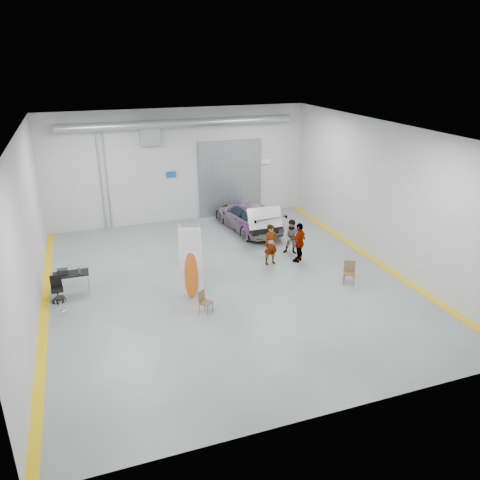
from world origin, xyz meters
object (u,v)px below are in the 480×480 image
object	(u,v)px
shop_stool	(61,306)
work_table	(69,274)
sedan_car	(248,216)
folding_chair_near	(206,306)
person_c	(299,242)
surfboard_display	(193,268)
person_a	(271,244)
office_chair	(57,290)
person_b	(292,237)
folding_chair_far	(349,278)

from	to	relation	value
shop_stool	work_table	world-z (taller)	work_table
sedan_car	folding_chair_near	bearing A→B (deg)	52.93
person_c	work_table	distance (m)	9.54
sedan_car	folding_chair_near	world-z (taller)	sedan_car
surfboard_display	sedan_car	bearing A→B (deg)	72.71
surfboard_display	folding_chair_near	distance (m)	1.59
shop_stool	folding_chair_near	bearing A→B (deg)	-17.61
person_c	folding_chair_near	bearing A→B (deg)	-9.21
sedan_car	surfboard_display	xyz separation A→B (m)	(-4.45, -6.18, 0.48)
person_a	surfboard_display	distance (m)	4.30
person_c	office_chair	distance (m)	10.00
person_b	office_chair	size ratio (longest dim) A/B	1.67
sedan_car	person_b	distance (m)	3.72
surfboard_display	office_chair	distance (m)	5.07
folding_chair_near	work_table	size ratio (longest dim) A/B	0.63
folding_chair_near	sedan_car	bearing A→B (deg)	16.48
surfboard_display	office_chair	xyz separation A→B (m)	(-4.82, 1.37, -0.77)
person_a	work_table	xyz separation A→B (m)	(-8.26, 0.03, -0.08)
sedan_car	shop_stool	xyz separation A→B (m)	(-9.15, -5.94, -0.36)
folding_chair_far	work_table	xyz separation A→B (m)	(-10.44, 2.87, 0.53)
folding_chair_far	shop_stool	bearing A→B (deg)	-158.31
person_b	office_chair	bearing A→B (deg)	-142.99
sedan_car	folding_chair_far	xyz separation A→B (m)	(1.61, -7.19, -0.43)
surfboard_display	folding_chair_near	bearing A→B (deg)	-66.47
person_a	surfboard_display	world-z (taller)	surfboard_display
sedan_car	folding_chair_far	size ratio (longest dim) A/B	5.31
person_c	surfboard_display	xyz separation A→B (m)	(-5.16, -1.66, 0.30)
shop_stool	office_chair	size ratio (longest dim) A/B	0.73
shop_stool	office_chair	xyz separation A→B (m)	(-0.12, 1.13, 0.07)
surfboard_display	shop_stool	distance (m)	4.78
folding_chair_far	office_chair	distance (m)	11.14
folding_chair_far	work_table	distance (m)	10.84
sedan_car	person_c	bearing A→B (deg)	92.03
surfboard_display	work_table	world-z (taller)	surfboard_display
person_a	folding_chair_near	size ratio (longest dim) A/B	2.20
person_a	office_chair	distance (m)	8.74
shop_stool	office_chair	distance (m)	1.14
folding_chair_near	folding_chair_far	bearing A→B (deg)	-40.74
person_b	person_a	bearing A→B (deg)	-121.62
sedan_car	office_chair	distance (m)	10.45
work_table	shop_stool	bearing A→B (deg)	-101.30
folding_chair_far	person_b	bearing A→B (deg)	131.18
person_b	surfboard_display	distance (m)	5.85
office_chair	sedan_car	bearing A→B (deg)	23.91
office_chair	person_b	bearing A→B (deg)	3.18
person_b	folding_chair_far	bearing A→B (deg)	-46.82
sedan_car	office_chair	bearing A→B (deg)	20.48
person_a	surfboard_display	xyz separation A→B (m)	(-3.89, -1.83, 0.29)
sedan_car	shop_stool	size ratio (longest dim) A/B	6.97
person_b	folding_chair_near	size ratio (longest dim) A/B	1.98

